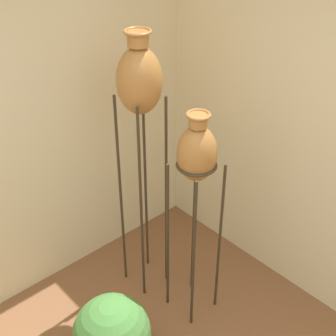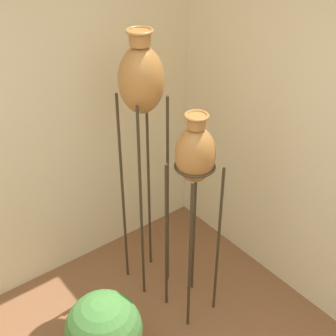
{
  "view_description": "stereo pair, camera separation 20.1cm",
  "coord_description": "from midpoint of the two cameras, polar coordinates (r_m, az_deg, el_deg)",
  "views": [
    {
      "loc": [
        -0.61,
        -0.76,
        2.81
      ],
      "look_at": [
        1.15,
        1.18,
        1.15
      ],
      "focal_mm": 50.0,
      "sensor_mm": 36.0,
      "label": 1
    },
    {
      "loc": [
        -0.45,
        -0.89,
        2.81
      ],
      "look_at": [
        1.15,
        1.18,
        1.15
      ],
      "focal_mm": 50.0,
      "sensor_mm": 36.0,
      "label": 2
    }
  ],
  "objects": [
    {
      "name": "potted_plant",
      "position": [
        3.17,
        -5.84,
        -19.62
      ],
      "size": [
        0.49,
        0.49,
        0.62
      ],
      "color": "olive",
      "rests_on": "ground_plane"
    },
    {
      "name": "vase_stand_tall",
      "position": [
        2.99,
        -1.31,
        9.9
      ],
      "size": [
        0.3,
        0.3,
        2.03
      ],
      "color": "#382D1E",
      "rests_on": "ground_plane"
    },
    {
      "name": "vase_stand_medium",
      "position": [
        2.9,
        5.3,
        0.9
      ],
      "size": [
        0.28,
        0.28,
        1.62
      ],
      "color": "#382D1E",
      "rests_on": "ground_plane"
    }
  ]
}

